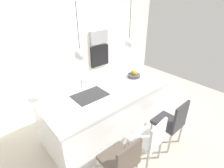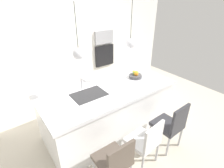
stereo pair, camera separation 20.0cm
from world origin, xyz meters
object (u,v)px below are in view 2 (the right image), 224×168
(chair_near, at_px, (115,160))
(fruit_bowl, at_px, (136,75))
(chair_far, at_px, (171,124))
(microwave, at_px, (104,37))
(oven, at_px, (104,56))
(chair_middle, at_px, (146,141))

(chair_near, bearing_deg, fruit_bowl, 38.09)
(chair_near, bearing_deg, chair_far, -0.35)
(fruit_bowl, distance_m, microwave, 1.65)
(oven, xyz_separation_m, chair_near, (-1.60, -2.57, -0.44))
(chair_far, bearing_deg, microwave, 80.62)
(chair_near, bearing_deg, chair_middle, 0.14)
(chair_near, distance_m, chair_far, 1.17)
(oven, height_order, chair_near, oven)
(microwave, xyz_separation_m, chair_far, (-0.42, -2.57, -0.92))
(fruit_bowl, relative_size, chair_near, 0.30)
(oven, bearing_deg, chair_middle, -111.57)
(fruit_bowl, distance_m, chair_near, 1.71)
(fruit_bowl, relative_size, oven, 0.46)
(microwave, distance_m, chair_near, 3.16)
(oven, distance_m, chair_far, 2.64)
(fruit_bowl, height_order, chair_near, fruit_bowl)
(fruit_bowl, distance_m, chair_far, 1.13)
(fruit_bowl, xyz_separation_m, chair_middle, (-0.70, -1.01, -0.51))
(fruit_bowl, bearing_deg, chair_far, -96.47)
(oven, bearing_deg, chair_far, -99.38)
(fruit_bowl, bearing_deg, oven, 78.75)
(microwave, distance_m, oven, 0.50)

